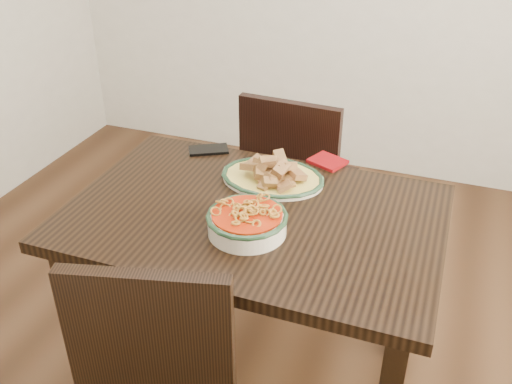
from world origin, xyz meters
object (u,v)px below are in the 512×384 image
(dining_table, at_px, (254,239))
(chair_far, at_px, (296,178))
(noodle_bowl, at_px, (247,220))
(smartphone, at_px, (208,150))
(fish_plate, at_px, (273,169))

(dining_table, distance_m, chair_far, 0.70)
(dining_table, height_order, noodle_bowl, noodle_bowl)
(chair_far, bearing_deg, noodle_bowl, 99.29)
(dining_table, relative_size, smartphone, 7.99)
(dining_table, xyz_separation_m, smartphone, (-0.31, 0.34, 0.11))
(chair_far, bearing_deg, dining_table, 98.50)
(chair_far, distance_m, fish_plate, 0.57)
(chair_far, distance_m, smartphone, 0.50)
(dining_table, bearing_deg, chair_far, 94.98)
(dining_table, distance_m, smartphone, 0.47)
(chair_far, height_order, fish_plate, chair_far)
(dining_table, height_order, fish_plate, fish_plate)
(fish_plate, bearing_deg, smartphone, 156.21)
(fish_plate, bearing_deg, dining_table, -87.67)
(smartphone, bearing_deg, fish_plate, -53.42)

